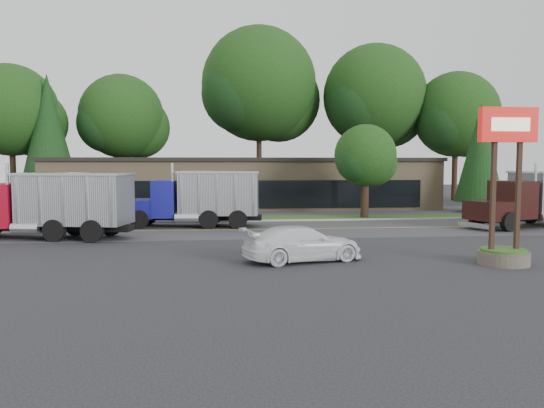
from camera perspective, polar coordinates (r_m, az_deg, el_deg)
The scene contains 20 objects.
ground at distance 21.85m, azimuth -4.87°, elevation -5.78°, with size 140.00×140.00×0.00m, color #39393E.
road at distance 30.75m, azimuth -5.17°, elevation -2.81°, with size 60.00×8.00×0.02m, color #4A4A4F.
center_line at distance 30.75m, azimuth -5.17°, elevation -2.81°, with size 60.00×0.12×0.01m, color gold.
curb at distance 34.92m, azimuth -5.26°, elevation -1.94°, with size 60.00×0.30×0.12m, color #9E9E99.
grass_verge at distance 36.71m, azimuth -5.29°, elevation -1.63°, with size 60.00×3.40×0.03m, color #32521C.
far_parking at distance 41.69m, azimuth -5.36°, elevation -0.91°, with size 60.00×7.00×0.02m, color #4A4A4F.
strip_mall at distance 47.60m, azimuth -3.04°, elevation 2.18°, with size 32.00×12.00×4.00m, color #9E8360.
bilo_sign at distance 21.97m, azimuth 23.77°, elevation -0.77°, with size 2.20×1.90×5.95m.
tree_far_a at distance 57.24m, azimuth -26.09°, elevation 8.62°, with size 9.32×8.77×13.29m.
tree_far_b at distance 56.58m, azimuth -15.72°, elevation 8.64°, with size 8.98×8.45×12.81m.
tree_far_c at distance 56.35m, azimuth -1.22°, elevation 12.17°, with size 12.57×11.83×17.94m.
tree_far_d at distance 57.45m, azimuth 11.08°, elevation 10.81°, with size 11.34×10.68×16.18m.
tree_far_e at distance 58.21m, azimuth 19.26°, elevation 8.66°, with size 9.23×8.68×13.16m.
evergreen_left at distance 53.90m, azimuth -22.93°, elevation 7.08°, with size 5.35×5.35×12.16m.
evergreen_right at distance 44.45m, azimuth 21.47°, elevation 5.15°, with size 3.73×3.73×8.48m.
tree_verge at distance 38.02m, azimuth 10.08°, elevation 4.85°, with size 4.61×4.34×6.58m.
dump_truck_red at distance 29.27m, azimuth -22.61°, elevation 0.06°, with size 9.48×4.24×3.36m.
dump_truck_blue at distance 32.32m, azimuth -7.67°, elevation 0.73°, with size 8.37×3.40×3.36m.
dump_truck_maroon at distance 36.34m, azimuth 26.86°, elevation 0.71°, with size 9.50×5.42×3.36m.
rally_car at distance 21.02m, azimuth 3.31°, elevation -4.26°, with size 1.95×4.80×1.39m, color white.
Camera 1 is at (-0.36, -21.50, 3.87)m, focal length 35.00 mm.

